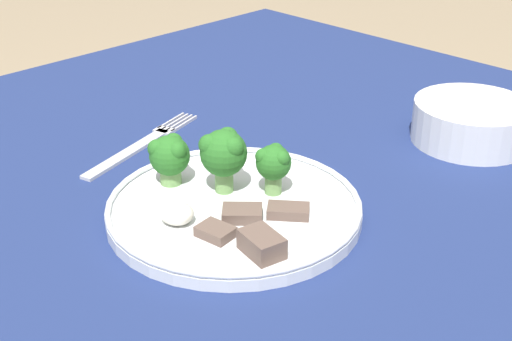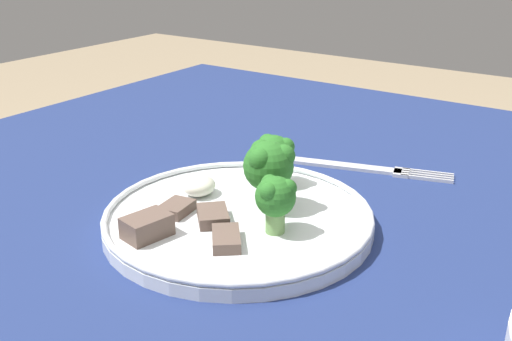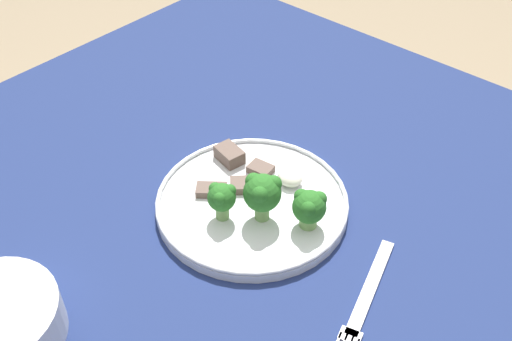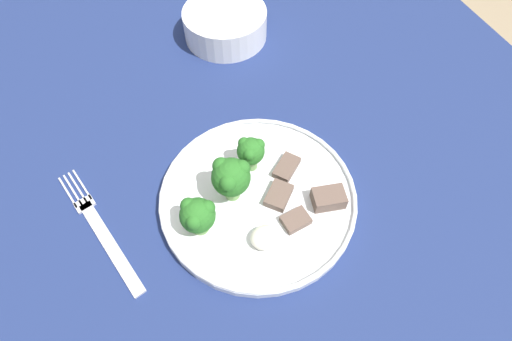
# 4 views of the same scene
# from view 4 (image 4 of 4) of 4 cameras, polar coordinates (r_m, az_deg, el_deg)

# --- Properties ---
(ground_plane) EXTENTS (8.00, 8.00, 0.00)m
(ground_plane) POSITION_cam_4_polar(r_m,az_deg,el_deg) (1.21, -1.63, -18.72)
(ground_plane) COLOR #9E896B
(table) EXTENTS (1.07, 1.10, 0.71)m
(table) POSITION_cam_4_polar(r_m,az_deg,el_deg) (0.63, -2.98, -4.67)
(table) COLOR navy
(table) RESTS_ON ground_plane
(dinner_plate) EXTENTS (0.25, 0.25, 0.02)m
(dinner_plate) POSITION_cam_4_polar(r_m,az_deg,el_deg) (0.52, 0.29, -3.86)
(dinner_plate) COLOR white
(dinner_plate) RESTS_ON table
(fork) EXTENTS (0.08, 0.20, 0.00)m
(fork) POSITION_cam_4_polar(r_m,az_deg,el_deg) (0.54, -21.28, -7.94)
(fork) COLOR silver
(fork) RESTS_ON table
(cream_bowl) EXTENTS (0.14, 0.14, 0.05)m
(cream_bowl) POSITION_cam_4_polar(r_m,az_deg,el_deg) (0.73, -4.41, 20.06)
(cream_bowl) COLOR white
(cream_bowl) RESTS_ON table
(broccoli_floret_near_rim_left) EXTENTS (0.05, 0.05, 0.07)m
(broccoli_floret_near_rim_left) POSITION_cam_4_polar(r_m,az_deg,el_deg) (0.48, -3.60, -0.94)
(broccoli_floret_near_rim_left) COLOR #709E56
(broccoli_floret_near_rim_left) RESTS_ON dinner_plate
(broccoli_floret_center_left) EXTENTS (0.04, 0.04, 0.05)m
(broccoli_floret_center_left) POSITION_cam_4_polar(r_m,az_deg,el_deg) (0.47, -8.35, -6.37)
(broccoli_floret_center_left) COLOR #709E56
(broccoli_floret_center_left) RESTS_ON dinner_plate
(broccoli_floret_back_left) EXTENTS (0.04, 0.04, 0.05)m
(broccoli_floret_back_left) POSITION_cam_4_polar(r_m,az_deg,el_deg) (0.51, -0.76, 2.74)
(broccoli_floret_back_left) COLOR #709E56
(broccoli_floret_back_left) RESTS_ON dinner_plate
(meat_slice_front_slice) EXTENTS (0.05, 0.05, 0.01)m
(meat_slice_front_slice) POSITION_cam_4_polar(r_m,az_deg,el_deg) (0.51, 3.27, -3.57)
(meat_slice_front_slice) COLOR brown
(meat_slice_front_slice) RESTS_ON dinner_plate
(meat_slice_middle_slice) EXTENTS (0.05, 0.04, 0.02)m
(meat_slice_middle_slice) POSITION_cam_4_polar(r_m,az_deg,el_deg) (0.51, 10.32, -3.92)
(meat_slice_middle_slice) COLOR brown
(meat_slice_middle_slice) RESTS_ON dinner_plate
(meat_slice_rear_slice) EXTENTS (0.04, 0.03, 0.01)m
(meat_slice_rear_slice) POSITION_cam_4_polar(r_m,az_deg,el_deg) (0.50, 5.70, -7.06)
(meat_slice_rear_slice) COLOR brown
(meat_slice_rear_slice) RESTS_ON dinner_plate
(meat_slice_edge_slice) EXTENTS (0.05, 0.04, 0.01)m
(meat_slice_edge_slice) POSITION_cam_4_polar(r_m,az_deg,el_deg) (0.53, 4.38, 0.45)
(meat_slice_edge_slice) COLOR brown
(meat_slice_edge_slice) RESTS_ON dinner_plate
(sauce_dollop) EXTENTS (0.03, 0.03, 0.02)m
(sauce_dollop) POSITION_cam_4_polar(r_m,az_deg,el_deg) (0.48, 1.74, -9.37)
(sauce_dollop) COLOR silver
(sauce_dollop) RESTS_ON dinner_plate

